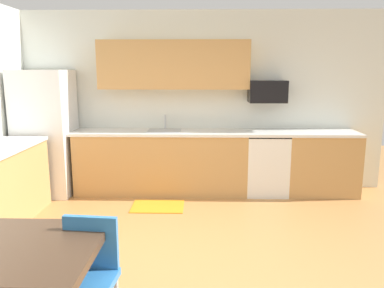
# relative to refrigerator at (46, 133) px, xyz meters

# --- Properties ---
(ground_plane) EXTENTS (12.00, 12.00, 0.00)m
(ground_plane) POSITION_rel_refrigerator_xyz_m (2.18, -2.22, -0.91)
(ground_plane) COLOR #B77F47
(wall_back) EXTENTS (5.80, 0.10, 2.70)m
(wall_back) POSITION_rel_refrigerator_xyz_m (2.18, 0.43, 0.44)
(wall_back) COLOR silver
(wall_back) RESTS_ON ground
(cabinet_run_back) EXTENTS (2.52, 0.60, 0.90)m
(cabinet_run_back) POSITION_rel_refrigerator_xyz_m (1.69, 0.08, -0.46)
(cabinet_run_back) COLOR tan
(cabinet_run_back) RESTS_ON ground
(cabinet_run_back_right) EXTENTS (1.03, 0.60, 0.90)m
(cabinet_run_back_right) POSITION_rel_refrigerator_xyz_m (4.07, 0.08, -0.46)
(cabinet_run_back_right) COLOR tan
(cabinet_run_back_right) RESTS_ON ground
(countertop_back) EXTENTS (4.80, 0.64, 0.04)m
(countertop_back) POSITION_rel_refrigerator_xyz_m (2.18, 0.08, 0.01)
(countertop_back) COLOR silver
(countertop_back) RESTS_ON cabinet_run_back
(upper_cabinets_back) EXTENTS (2.20, 0.34, 0.70)m
(upper_cabinets_back) POSITION_rel_refrigerator_xyz_m (1.88, 0.21, 0.99)
(upper_cabinets_back) COLOR tan
(refrigerator) EXTENTS (0.76, 0.70, 1.83)m
(refrigerator) POSITION_rel_refrigerator_xyz_m (0.00, 0.00, 0.00)
(refrigerator) COLOR white
(refrigerator) RESTS_ON ground
(oven_range) EXTENTS (0.60, 0.60, 0.91)m
(oven_range) POSITION_rel_refrigerator_xyz_m (3.25, 0.08, -0.46)
(oven_range) COLOR white
(oven_range) RESTS_ON ground
(microwave) EXTENTS (0.54, 0.36, 0.32)m
(microwave) POSITION_rel_refrigerator_xyz_m (3.25, 0.18, 0.60)
(microwave) COLOR black
(sink_basin) EXTENTS (0.48, 0.40, 0.14)m
(sink_basin) POSITION_rel_refrigerator_xyz_m (1.74, 0.08, -0.03)
(sink_basin) COLOR #A5A8AD
(sink_basin) RESTS_ON countertop_back
(sink_faucet) EXTENTS (0.02, 0.02, 0.24)m
(sink_faucet) POSITION_rel_refrigerator_xyz_m (1.74, 0.26, 0.13)
(sink_faucet) COLOR #B2B5BA
(sink_faucet) RESTS_ON countertop_back
(chair_near_table) EXTENTS (0.43, 0.43, 0.85)m
(chair_near_table) POSITION_rel_refrigerator_xyz_m (1.52, -3.14, -0.41)
(chair_near_table) COLOR #2D72B7
(chair_near_table) RESTS_ON ground
(floor_mat) EXTENTS (0.70, 0.50, 0.01)m
(floor_mat) POSITION_rel_refrigerator_xyz_m (1.70, -0.57, -0.91)
(floor_mat) COLOR orange
(floor_mat) RESTS_ON ground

